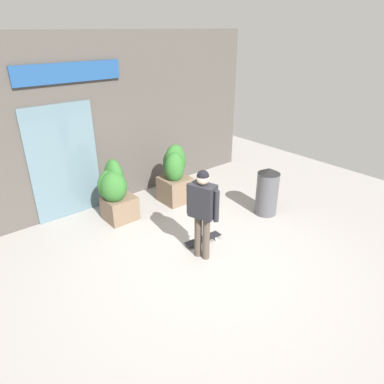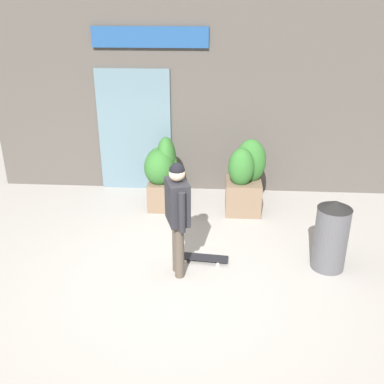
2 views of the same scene
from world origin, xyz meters
The scene contains 7 objects.
ground_plane centered at (0.00, 0.00, 0.00)m, with size 12.00×12.00×0.00m, color #9E9993.
building_facade centered at (-0.04, 3.27, 1.83)m, with size 7.82×0.31×3.69m.
skateboarder centered at (-0.01, 0.11, 1.02)m, with size 0.38×0.59×1.67m.
skateboard centered at (0.32, 0.44, 0.06)m, with size 0.77×0.28×0.08m.
planter_box_left centered at (-0.48, 2.29, 0.67)m, with size 0.69×0.69×1.32m.
planter_box_right centered at (1.00, 2.21, 0.70)m, with size 0.69×0.69×1.34m.
trash_bin centered at (2.14, 0.41, 0.53)m, with size 0.48×0.48×1.06m.
Camera 1 is at (-3.46, -3.70, 3.74)m, focal length 32.53 mm.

